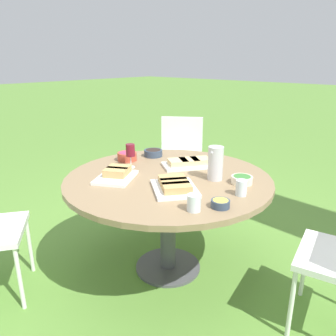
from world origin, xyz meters
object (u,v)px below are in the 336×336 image
(chair_far_back, at_px, (181,153))
(water_pitcher, at_px, (215,163))
(wine_glass, at_px, (130,151))
(dining_table, at_px, (168,189))

(chair_far_back, height_order, water_pitcher, water_pitcher)
(water_pitcher, distance_m, wine_glass, 0.63)
(chair_far_back, relative_size, wine_glass, 5.09)
(water_pitcher, relative_size, wine_glass, 1.27)
(dining_table, distance_m, chair_far_back, 1.27)
(dining_table, bearing_deg, chair_far_back, -144.62)
(dining_table, relative_size, chair_far_back, 1.56)
(dining_table, relative_size, wine_glass, 7.92)
(chair_far_back, bearing_deg, wine_glass, 20.66)
(water_pitcher, xyz_separation_m, wine_glass, (0.20, -0.60, 0.01))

